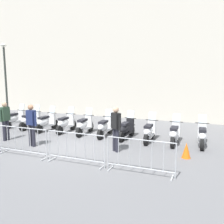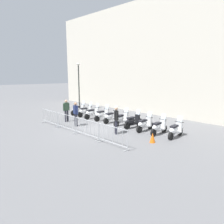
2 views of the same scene
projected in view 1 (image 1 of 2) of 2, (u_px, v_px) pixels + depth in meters
The scene contains 20 objects.
ground_plane at pixel (73, 147), 10.34m from camera, with size 120.00×120.00×0.00m, color slate.
building_facade at pixel (134, 40), 17.05m from camera, with size 28.00×2.40×10.28m, color beige.
motorcycle_0 at pixel (15, 119), 13.95m from camera, with size 0.62×1.72×1.24m.
motorcycle_1 at pixel (30, 121), 13.53m from camera, with size 0.61×1.72×1.24m.
motorcycle_2 at pixel (46, 122), 13.03m from camera, with size 0.64×1.72×1.24m.
motorcycle_3 at pixel (65, 124), 12.75m from camera, with size 0.67×1.71×1.24m.
motorcycle_4 at pixel (84, 125), 12.31m from camera, with size 0.71×1.71×1.24m.
motorcycle_5 at pixel (105, 127), 11.91m from camera, with size 0.71×1.71×1.24m.
motorcycle_6 at pixel (126, 129), 11.49m from camera, with size 0.62×1.72×1.24m.
motorcycle_7 at pixel (149, 132), 11.02m from camera, with size 0.70×1.71×1.24m.
motorcycle_8 at pixel (174, 134), 10.62m from camera, with size 0.70×1.71×1.24m.
motorcycle_9 at pixel (202, 136), 10.33m from camera, with size 0.75×1.70×1.24m.
barrier_segment_1 at pixel (23, 142), 9.17m from camera, with size 2.07×0.82×1.07m.
barrier_segment_2 at pixel (76, 149), 8.36m from camera, with size 2.07×0.82×1.07m.
barrier_segment_3 at pixel (140, 157), 7.55m from camera, with size 2.07×0.82×1.07m.
street_lamp at pixel (5, 73), 15.80m from camera, with size 0.36×0.36×4.74m.
officer_near_row_end at pixel (31, 123), 10.31m from camera, with size 0.55×0.25×1.73m.
officer_mid_plaza at pixel (5, 119), 11.19m from camera, with size 0.26×0.55×1.73m.
officer_by_barriers at pixel (116, 126), 9.62m from camera, with size 0.52×0.33×1.73m.
traffic_cone at pixel (186, 150), 8.99m from camera, with size 0.32×0.32×0.55m, color orange.
Camera 1 is at (6.84, -7.45, 3.03)m, focal length 40.77 mm.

